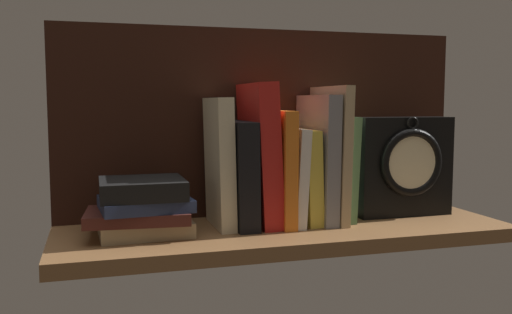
# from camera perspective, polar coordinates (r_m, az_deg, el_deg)

# --- Properties ---
(ground_plane) EXTENTS (0.82, 0.26, 0.03)m
(ground_plane) POSITION_cam_1_polar(r_m,az_deg,el_deg) (1.02, 3.09, -7.81)
(ground_plane) COLOR brown
(back_panel) EXTENTS (0.82, 0.01, 0.37)m
(back_panel) POSITION_cam_1_polar(r_m,az_deg,el_deg) (1.11, 0.97, 3.55)
(back_panel) COLOR black
(back_panel) RESTS_ON ground_plane
(book_cream_twain) EXTENTS (0.03, 0.13, 0.23)m
(book_cream_twain) POSITION_cam_1_polar(r_m,az_deg,el_deg) (1.00, -3.79, -0.57)
(book_cream_twain) COLOR beige
(book_cream_twain) RESTS_ON ground_plane
(book_black_skeptic) EXTENTS (0.04, 0.16, 0.19)m
(book_black_skeptic) POSITION_cam_1_polar(r_m,az_deg,el_deg) (1.01, -1.83, -1.71)
(book_black_skeptic) COLOR black
(book_black_skeptic) RESTS_ON ground_plane
(book_red_requiem) EXTENTS (0.05, 0.15, 0.26)m
(book_red_requiem) POSITION_cam_1_polar(r_m,az_deg,el_deg) (1.02, 0.35, 0.30)
(book_red_requiem) COLOR red
(book_red_requiem) RESTS_ON ground_plane
(book_orange_pandolfini) EXTENTS (0.02, 0.17, 0.21)m
(book_orange_pandolfini) POSITION_cam_1_polar(r_m,az_deg,el_deg) (1.03, 2.14, -1.03)
(book_orange_pandolfini) COLOR orange
(book_orange_pandolfini) RESTS_ON ground_plane
(book_white_catcher) EXTENTS (0.03, 0.16, 0.18)m
(book_white_catcher) POSITION_cam_1_polar(r_m,az_deg,el_deg) (1.04, 3.41, -1.87)
(book_white_catcher) COLOR silver
(book_white_catcher) RESTS_ON ground_plane
(book_yellow_seinlanguage) EXTENTS (0.03, 0.14, 0.17)m
(book_yellow_seinlanguage) POSITION_cam_1_polar(r_m,az_deg,el_deg) (1.05, 4.76, -1.90)
(book_yellow_seinlanguage) COLOR gold
(book_yellow_seinlanguage) RESTS_ON ground_plane
(book_gray_chess) EXTENTS (0.03, 0.16, 0.24)m
(book_gray_chess) POSITION_cam_1_polar(r_m,az_deg,el_deg) (1.05, 6.28, -0.12)
(book_gray_chess) COLOR gray
(book_gray_chess) RESTS_ON ground_plane
(book_tan_shortstories) EXTENTS (0.02, 0.17, 0.25)m
(book_tan_shortstories) POSITION_cam_1_polar(r_m,az_deg,el_deg) (1.06, 7.53, 0.36)
(book_tan_shortstories) COLOR tan
(book_tan_shortstories) RESTS_ON ground_plane
(book_green_romantic) EXTENTS (0.03, 0.12, 0.20)m
(book_green_romantic) POSITION_cam_1_polar(r_m,az_deg,el_deg) (1.08, 8.63, -1.11)
(book_green_romantic) COLOR #476B44
(book_green_romantic) RESTS_ON ground_plane
(framed_clock) EXTENTS (0.20, 0.07, 0.20)m
(framed_clock) POSITION_cam_1_polar(r_m,az_deg,el_deg) (1.13, 14.93, -0.87)
(framed_clock) COLOR black
(framed_clock) RESTS_ON ground_plane
(book_stack_side) EXTENTS (0.18, 0.14, 0.10)m
(book_stack_side) POSITION_cam_1_polar(r_m,az_deg,el_deg) (0.95, -11.57, -5.07)
(book_stack_side) COLOR #9E8966
(book_stack_side) RESTS_ON ground_plane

